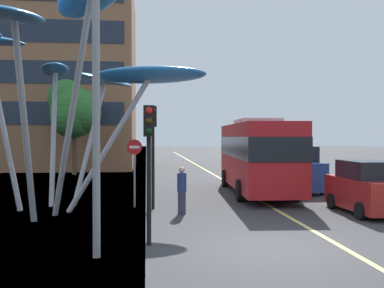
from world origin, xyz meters
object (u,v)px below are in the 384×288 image
object	(u,v)px
car_parked_mid	(368,189)
pedestrian	(182,190)
car_parked_far	(295,170)
traffic_light_kerb_far	(153,135)
traffic_light_kerb_near	(149,144)
no_entry_sign	(135,162)
street_lamp	(113,57)
red_bus	(257,153)
leaf_sculpture	(62,58)

from	to	relation	value
car_parked_mid	pedestrian	world-z (taller)	car_parked_mid
car_parked_far	pedestrian	distance (m)	8.92
traffic_light_kerb_far	car_parked_far	bearing A→B (deg)	34.58
traffic_light_kerb_near	no_entry_sign	world-z (taller)	traffic_light_kerb_near
pedestrian	no_entry_sign	bearing A→B (deg)	135.34
pedestrian	street_lamp	bearing A→B (deg)	-109.83
red_bus	traffic_light_kerb_far	bearing A→B (deg)	-140.13
red_bus	car_parked_mid	size ratio (longest dim) A/B	2.60
leaf_sculpture	no_entry_sign	xyz separation A→B (m)	(2.57, 1.25, -3.88)
traffic_light_kerb_near	pedestrian	size ratio (longest dim) A/B	2.11
red_bus	traffic_light_kerb_near	distance (m)	11.58
pedestrian	no_entry_sign	size ratio (longest dim) A/B	0.64
car_parked_far	no_entry_sign	size ratio (longest dim) A/B	1.65
car_parked_mid	no_entry_sign	size ratio (longest dim) A/B	1.42
street_lamp	no_entry_sign	xyz separation A→B (m)	(0.30, 7.44, -2.89)
traffic_light_kerb_far	street_lamp	bearing A→B (deg)	-98.53
traffic_light_kerb_near	traffic_light_kerb_far	xyz separation A→B (m)	(0.19, 5.91, 0.26)
leaf_sculpture	traffic_light_kerb_far	bearing A→B (deg)	11.75
traffic_light_kerb_far	red_bus	bearing A→B (deg)	39.87
traffic_light_kerb_near	pedestrian	distance (m)	5.20
traffic_light_kerb_near	pedestrian	xyz separation A→B (m)	(1.22, 4.73, -1.76)
red_bus	car_parked_mid	xyz separation A→B (m)	(2.64, -6.07, -1.09)
leaf_sculpture	street_lamp	distance (m)	6.67
car_parked_mid	pedestrian	distance (m)	6.82
car_parked_mid	car_parked_far	size ratio (longest dim) A/B	0.86
car_parked_mid	car_parked_far	world-z (taller)	car_parked_far
pedestrian	red_bus	bearing A→B (deg)	52.93
traffic_light_kerb_near	no_entry_sign	bearing A→B (deg)	94.71
traffic_light_kerb_near	car_parked_mid	size ratio (longest dim) A/B	0.94
leaf_sculpture	traffic_light_kerb_near	distance (m)	6.80
traffic_light_kerb_near	no_entry_sign	distance (m)	6.54
traffic_light_kerb_far	car_parked_mid	size ratio (longest dim) A/B	1.04
traffic_light_kerb_far	leaf_sculpture	bearing A→B (deg)	-168.25
traffic_light_kerb_far	no_entry_sign	xyz separation A→B (m)	(-0.73, 0.56, -1.09)
red_bus	street_lamp	distance (m)	13.09
traffic_light_kerb_far	pedestrian	size ratio (longest dim) A/B	2.32
pedestrian	traffic_light_kerb_near	bearing A→B (deg)	-104.45
red_bus	car_parked_mid	world-z (taller)	red_bus
car_parked_mid	red_bus	bearing A→B (deg)	113.53
car_parked_far	red_bus	bearing A→B (deg)	-160.98
traffic_light_kerb_near	street_lamp	distance (m)	2.43
pedestrian	car_parked_mid	bearing A→B (deg)	-4.78
street_lamp	pedestrian	bearing A→B (deg)	70.17
red_bus	no_entry_sign	xyz separation A→B (m)	(-5.91, -3.77, -0.21)
no_entry_sign	red_bus	bearing A→B (deg)	32.53
traffic_light_kerb_far	traffic_light_kerb_near	bearing A→B (deg)	-91.88
car_parked_mid	pedestrian	xyz separation A→B (m)	(-6.80, 0.57, -0.05)
red_bus	pedestrian	bearing A→B (deg)	-127.07
red_bus	leaf_sculpture	world-z (taller)	leaf_sculpture
red_bus	traffic_light_kerb_far	distance (m)	6.81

